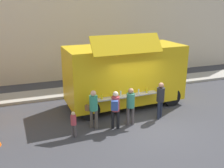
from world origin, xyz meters
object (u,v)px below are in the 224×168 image
at_px(food_truck_main, 125,74).
at_px(customer_rear_waiting, 93,106).
at_px(trash_bin, 172,76).
at_px(customer_extra_browsing, 160,97).
at_px(customer_front_ordering, 131,103).
at_px(customer_mid_with_backpack, 115,106).
at_px(child_near_queue, 74,122).

xyz_separation_m(food_truck_main, customer_rear_waiting, (-2.16, -1.91, -0.65)).
bearing_deg(trash_bin, food_truck_main, -151.43).
bearing_deg(customer_extra_browsing, customer_rear_waiting, 53.99).
height_order(food_truck_main, customer_front_ordering, food_truck_main).
relative_size(trash_bin, customer_mid_with_backpack, 0.55).
distance_m(food_truck_main, customer_extra_browsing, 2.27).
bearing_deg(food_truck_main, trash_bin, 26.31).
bearing_deg(trash_bin, customer_rear_waiting, -146.63).
relative_size(food_truck_main, trash_bin, 6.51).
height_order(trash_bin, customer_extra_browsing, customer_extra_browsing).
relative_size(trash_bin, customer_extra_browsing, 0.53).
relative_size(customer_front_ordering, customer_rear_waiting, 1.00).
xyz_separation_m(food_truck_main, customer_front_ordering, (-0.63, -2.16, -0.65)).
bearing_deg(food_truck_main, customer_extra_browsing, -69.08).
bearing_deg(customer_extra_browsing, child_near_queue, 60.81).
xyz_separation_m(customer_rear_waiting, child_near_queue, (-0.91, -0.44, -0.35)).
height_order(customer_mid_with_backpack, child_near_queue, customer_mid_with_backpack).
bearing_deg(customer_front_ordering, food_truck_main, -14.20).
bearing_deg(child_near_queue, customer_front_ordering, -33.23).
relative_size(food_truck_main, customer_front_ordering, 3.50).
xyz_separation_m(food_truck_main, customer_mid_with_backpack, (-1.35, -2.27, -0.64)).
bearing_deg(customer_extra_browsing, food_truck_main, -10.97).
distance_m(customer_rear_waiting, child_near_queue, 1.07).
bearing_deg(food_truck_main, customer_front_ordering, -108.55).
bearing_deg(customer_mid_with_backpack, trash_bin, -23.54).
bearing_deg(customer_front_ordering, child_near_queue, 96.56).
xyz_separation_m(customer_front_ordering, customer_mid_with_backpack, (-0.72, -0.12, 0.01)).
relative_size(trash_bin, child_near_queue, 0.84).
xyz_separation_m(trash_bin, customer_rear_waiting, (-6.42, -4.23, 0.53)).
distance_m(customer_mid_with_backpack, customer_rear_waiting, 0.89).
bearing_deg(customer_mid_with_backpack, customer_extra_browsing, -56.00).
xyz_separation_m(trash_bin, child_near_queue, (-7.33, -4.67, 0.19)).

